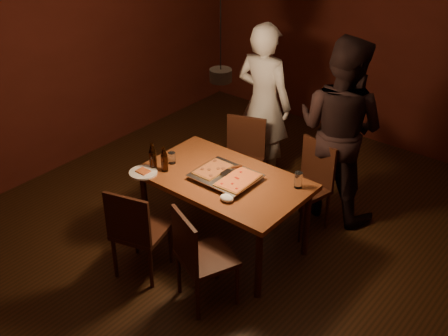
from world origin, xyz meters
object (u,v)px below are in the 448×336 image
Objects in this scene: beer_bottle_b at (164,159)px; diner_dark at (340,129)px; dining_table at (224,185)px; chair_far_right at (310,178)px; chair_far_left at (243,152)px; plate_slice at (143,172)px; pendant_lamp at (221,74)px; chair_near_left at (135,226)px; chair_near_right at (197,251)px; pizza_tray at (226,177)px; beer_bottle_a at (153,156)px; diner_white at (264,104)px.

beer_bottle_b is 0.13× the size of diner_dark.
chair_far_right is at bearing 61.90° from dining_table.
plate_slice is (-0.22, -1.21, 0.22)m from chair_far_left.
chair_near_left is at bearing -114.51° from pendant_lamp.
pizza_tray is at bearing 134.51° from chair_near_right.
chair_far_right is (0.82, -0.01, 0.00)m from chair_far_left.
chair_near_right is 1.42m from pendant_lamp.
beer_bottle_a reaches higher than chair_far_right.
diner_dark is (0.99, -0.11, 0.04)m from diner_white.
pendant_lamp reaches higher than dining_table.
chair_far_left is 1.15m from beer_bottle_a.
chair_near_right is 0.29× the size of diner_dark.
chair_near_left and chair_near_right have the same top height.
plate_slice is 0.14× the size of diner_white.
diner_dark is at bearing 52.74° from beer_bottle_a.
chair_far_right reaches higher than dining_table.
diner_dark is at bearing 55.22° from beer_bottle_b.
diner_white reaches higher than chair_near_right.
diner_white is at bearing -98.88° from chair_far_left.
beer_bottle_b reaches higher than dining_table.
pendant_lamp reaches higher than chair_near_right.
pendant_lamp is at bearing -93.11° from pizza_tray.
chair_near_right is at bearing -19.26° from plate_slice.
chair_near_left is 1.47m from pendant_lamp.
beer_bottle_b is at bearing 92.07° from chair_near_left.
chair_near_left is 2.18m from diner_dark.
chair_near_left is at bearing -114.05° from pizza_tray.
chair_far_left is at bearing 137.43° from chair_near_right.
chair_near_right is at bearing -30.64° from beer_bottle_b.
pizza_tray reaches higher than dining_table.
pizza_tray is at bearing 23.49° from beer_bottle_b.
beer_bottle_b is at bearing 64.09° from chair_far_left.
beer_bottle_a is 1.00× the size of plate_slice.
chair_near_left is at bearing -150.12° from chair_near_right.
chair_near_right is at bearing -66.13° from dining_table.
pizza_tray is 1.29m from diner_dark.
pendant_lamp reaches higher than pizza_tray.
chair_near_right is (0.72, -1.54, 0.00)m from chair_far_left.
chair_near_left is 2.14m from diner_white.
beer_bottle_a is 0.14× the size of diner_white.
diner_white is (0.12, 1.57, 0.02)m from beer_bottle_a.
pendant_lamp reaches higher than chair_far_left.
chair_near_left is at bearing -60.29° from beer_bottle_a.
dining_table is 5.80× the size of beer_bottle_a.
pendant_lamp is at bearing 49.13° from chair_near_left.
chair_near_right is at bearing 94.65° from chair_far_left.
beer_bottle_a is 0.12m from beer_bottle_b.
chair_near_left is 0.28× the size of diner_dark.
chair_near_left is at bearing 68.17° from diner_dark.
chair_far_left reaches higher than plate_slice.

